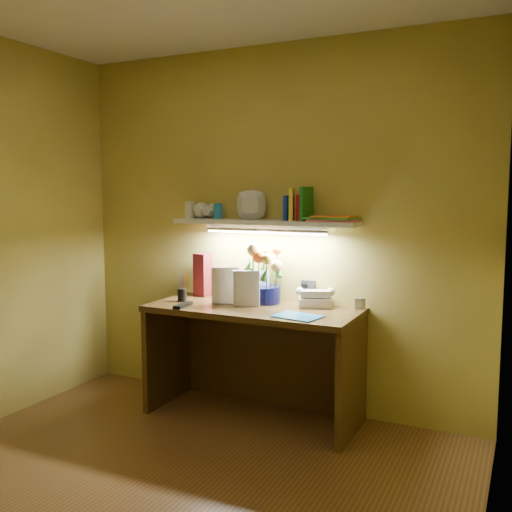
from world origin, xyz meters
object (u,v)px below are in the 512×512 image
(whisky_bottle, at_px, (203,277))
(flower_bouquet, at_px, (264,274))
(desk_clock, at_px, (360,303))
(desk, at_px, (253,362))
(telephone, at_px, (315,297))

(whisky_bottle, bearing_deg, flower_bouquet, -6.39)
(flower_bouquet, relative_size, desk_clock, 5.63)
(desk, height_order, desk_clock, desk_clock)
(flower_bouquet, relative_size, telephone, 1.86)
(telephone, bearing_deg, flower_bouquet, 159.97)
(flower_bouquet, xyz_separation_m, desk_clock, (0.65, 0.08, -0.16))
(desk, height_order, flower_bouquet, flower_bouquet)
(telephone, bearing_deg, desk_clock, -9.83)
(desk, xyz_separation_m, telephone, (0.37, 0.18, 0.44))
(flower_bouquet, height_order, telephone, flower_bouquet)
(flower_bouquet, distance_m, whisky_bottle, 0.53)
(desk_clock, xyz_separation_m, whisky_bottle, (-1.17, -0.03, 0.10))
(flower_bouquet, height_order, whisky_bottle, flower_bouquet)
(telephone, height_order, whisky_bottle, whisky_bottle)
(flower_bouquet, bearing_deg, desk, -91.62)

